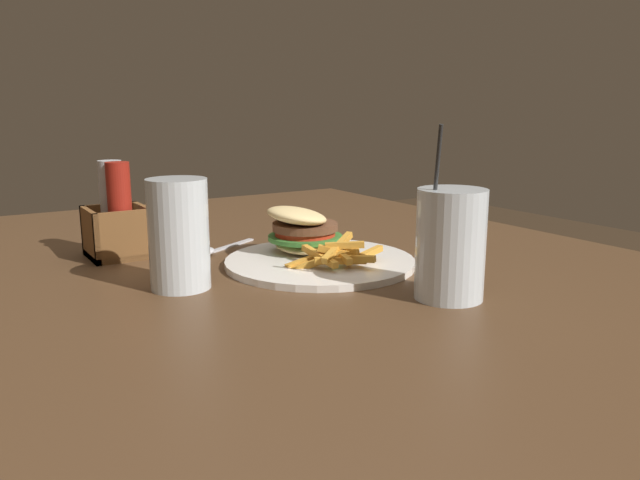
{
  "coord_description": "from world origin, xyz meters",
  "views": [
    {
      "loc": [
        -0.8,
        0.46,
        0.94
      ],
      "look_at": [
        -0.03,
        -0.03,
        0.74
      ],
      "focal_mm": 35.0,
      "sensor_mm": 36.0,
      "label": 1
    }
  ],
  "objects": [
    {
      "name": "dining_table",
      "position": [
        0.0,
        0.0,
        0.62
      ],
      "size": [
        1.39,
        1.04,
        0.7
      ],
      "color": "#4C331E",
      "rests_on": "ground_plane"
    },
    {
      "name": "beer_glass",
      "position": [
        -0.03,
        0.19,
        0.77
      ],
      "size": [
        0.08,
        0.08,
        0.15
      ],
      "color": "silver",
      "rests_on": "dining_table"
    },
    {
      "name": "meal_plate_near",
      "position": [
        -0.01,
        -0.03,
        0.73
      ],
      "size": [
        0.29,
        0.29,
        0.09
      ],
      "color": "white",
      "rests_on": "dining_table"
    },
    {
      "name": "juice_glass",
      "position": [
        -0.26,
        -0.08,
        0.77
      ],
      "size": [
        0.09,
        0.09,
        0.22
      ],
      "color": "silver",
      "rests_on": "dining_table"
    },
    {
      "name": "condiment_caddy",
      "position": [
        0.19,
        0.22,
        0.76
      ],
      "size": [
        0.09,
        0.09,
        0.15
      ],
      "color": "brown",
      "rests_on": "dining_table"
    },
    {
      "name": "spoon",
      "position": [
        0.12,
        0.1,
        0.71
      ],
      "size": [
        0.1,
        0.16,
        0.01
      ],
      "rotation": [
        0.0,
        0.0,
        2.06
      ],
      "color": "silver",
      "rests_on": "dining_table"
    }
  ]
}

